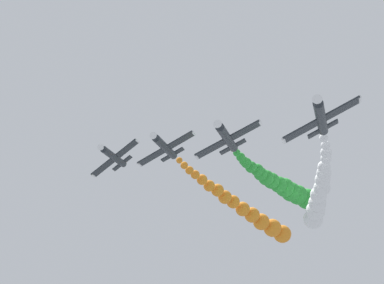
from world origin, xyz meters
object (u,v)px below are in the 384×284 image
airplane_left_outer (113,157)px  airplane_right_inner (165,147)px  airplane_left_inner (227,137)px  airplane_lead (321,117)px

airplane_left_outer → airplane_right_inner: bearing=142.6°
airplane_left_inner → airplane_left_outer: size_ratio=1.00×
airplane_left_outer → airplane_lead: bearing=141.4°
airplane_right_inner → airplane_left_outer: size_ratio=1.00×
airplane_left_inner → airplane_right_inner: (10.99, -9.11, 2.31)m
airplane_left_inner → airplane_right_inner: 14.46m
airplane_left_inner → airplane_right_inner: size_ratio=1.00×
airplane_left_inner → airplane_lead: bearing=141.3°
airplane_left_inner → airplane_left_outer: 28.89m
airplane_left_inner → airplane_left_outer: airplane_left_outer is taller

